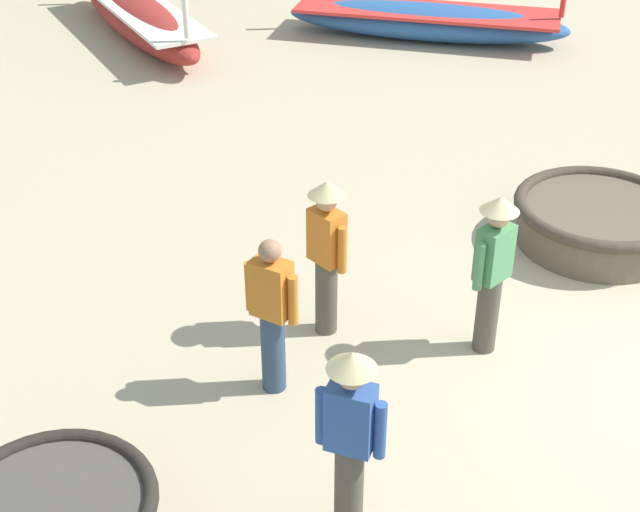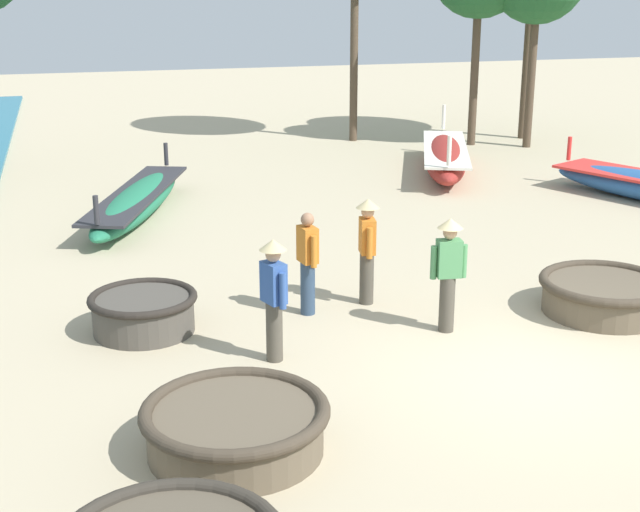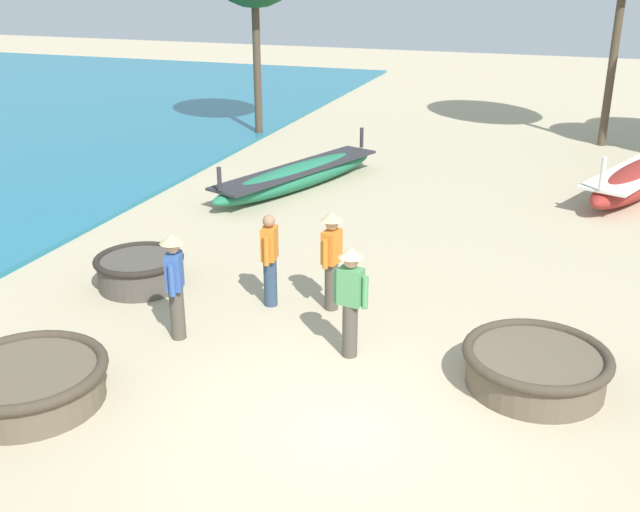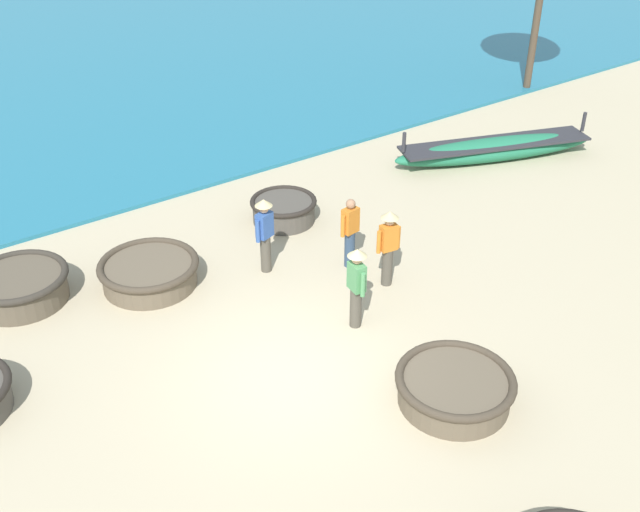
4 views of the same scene
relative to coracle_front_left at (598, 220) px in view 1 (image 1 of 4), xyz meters
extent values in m
torus|color=#28231E|center=(-6.75, 1.13, 0.21)|extent=(1.55, 1.55, 0.11)
cylinder|color=brown|center=(0.00, 0.00, -0.06)|extent=(1.82, 1.82, 0.48)
torus|color=#42382B|center=(0.00, 0.00, 0.18)|extent=(1.97, 1.97, 0.15)
ellipsoid|color=#285693|center=(5.10, 5.73, 0.02)|extent=(3.37, 5.35, 0.63)
cube|color=red|center=(5.10, 5.73, 0.22)|extent=(3.24, 4.98, 0.06)
cylinder|color=red|center=(6.12, 3.52, 0.57)|extent=(0.10, 0.10, 0.57)
ellipsoid|color=maroon|center=(1.72, 9.97, 0.08)|extent=(3.06, 5.56, 0.76)
cube|color=silver|center=(1.72, 9.97, 0.32)|extent=(2.93, 5.16, 0.06)
cylinder|color=silver|center=(0.77, 7.59, 0.75)|extent=(0.10, 0.10, 0.68)
cylinder|color=#2D425B|center=(-4.31, 1.18, 0.11)|extent=(0.22, 0.22, 0.82)
cube|color=orange|center=(-4.31, 1.18, 0.79)|extent=(0.27, 0.37, 0.54)
sphere|color=#A37556|center=(-4.31, 1.18, 1.17)|extent=(0.20, 0.20, 0.20)
cylinder|color=orange|center=(-4.35, 1.39, 0.74)|extent=(0.09, 0.09, 0.48)
cylinder|color=orange|center=(-4.28, 0.96, 0.74)|extent=(0.09, 0.09, 0.48)
cylinder|color=#4C473D|center=(-5.18, -0.35, 0.11)|extent=(0.22, 0.22, 0.82)
cube|color=#33569E|center=(-5.18, -0.35, 0.79)|extent=(0.32, 0.39, 0.54)
sphere|color=tan|center=(-5.18, -0.35, 1.17)|extent=(0.20, 0.20, 0.20)
cylinder|color=#33569E|center=(-5.25, -0.14, 0.74)|extent=(0.09, 0.09, 0.48)
cylinder|color=#33569E|center=(-5.11, -0.56, 0.74)|extent=(0.09, 0.09, 0.48)
cone|color=#D1BC84|center=(-5.18, -0.35, 1.30)|extent=(0.36, 0.36, 0.14)
cylinder|color=#4C473D|center=(-2.58, -0.02, 0.11)|extent=(0.22, 0.22, 0.82)
cube|color=#4C8E56|center=(-2.58, -0.02, 0.79)|extent=(0.36, 0.26, 0.54)
sphere|color=tan|center=(-2.58, -0.02, 1.17)|extent=(0.20, 0.20, 0.20)
cylinder|color=#4C8E56|center=(-2.36, -0.05, 0.74)|extent=(0.09, 0.09, 0.48)
cylinder|color=#4C8E56|center=(-2.80, 0.01, 0.74)|extent=(0.09, 0.09, 0.48)
cone|color=#D1BC84|center=(-2.58, -0.02, 1.30)|extent=(0.36, 0.36, 0.14)
cylinder|color=#4C473D|center=(-3.32, 1.36, 0.11)|extent=(0.22, 0.22, 0.82)
cube|color=orange|center=(-3.32, 1.36, 0.79)|extent=(0.27, 0.37, 0.54)
sphere|color=tan|center=(-3.32, 1.36, 1.17)|extent=(0.20, 0.20, 0.20)
cylinder|color=orange|center=(-3.28, 1.58, 0.74)|extent=(0.09, 0.09, 0.48)
cylinder|color=orange|center=(-3.36, 1.15, 0.74)|extent=(0.09, 0.09, 0.48)
cone|color=#D1BC84|center=(-3.32, 1.36, 1.30)|extent=(0.36, 0.36, 0.14)
camera|label=1|loc=(-8.98, -3.17, 5.05)|focal=50.00mm
camera|label=2|loc=(-7.56, -10.96, 4.57)|focal=50.00mm
camera|label=3|loc=(0.14, -9.15, 5.04)|focal=42.00mm
camera|label=4|loc=(6.20, -7.17, 8.19)|focal=42.00mm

